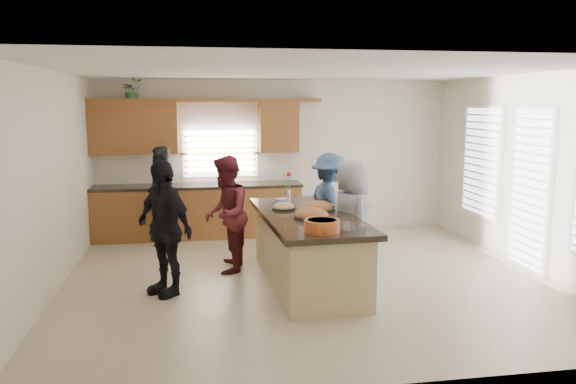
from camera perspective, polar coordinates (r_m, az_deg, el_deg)
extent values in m
plane|color=#C2B290|center=(7.81, 1.86, -8.78)|extent=(6.50, 6.50, 0.00)
cube|color=silver|center=(10.43, -1.38, 3.63)|extent=(6.50, 0.02, 2.80)
cube|color=silver|center=(4.64, 9.35, -3.47)|extent=(6.50, 0.02, 2.80)
cube|color=silver|center=(7.56, -23.01, 0.79)|extent=(0.02, 6.00, 2.80)
cube|color=silver|center=(8.74, 23.29, 1.81)|extent=(0.02, 6.00, 2.80)
cube|color=white|center=(7.44, 1.98, 12.20)|extent=(6.50, 6.00, 0.02)
cube|color=brown|center=(10.16, -9.09, -2.05)|extent=(3.65, 0.62, 0.90)
cube|color=black|center=(10.08, -9.16, 0.60)|extent=(3.70, 0.65, 0.05)
cube|color=brown|center=(10.16, -15.43, 6.27)|extent=(1.50, 0.36, 0.90)
cube|color=brown|center=(10.22, -0.97, 6.61)|extent=(0.70, 0.36, 0.90)
cube|color=brown|center=(10.10, -8.24, 9.21)|extent=(4.05, 0.40, 0.06)
cube|color=brown|center=(10.29, -6.88, 3.91)|extent=(1.35, 0.08, 0.85)
cube|color=white|center=(9.83, 19.06, 2.94)|extent=(0.06, 1.10, 1.75)
cube|color=white|center=(8.67, 23.38, 0.25)|extent=(0.06, 0.85, 2.25)
cube|color=tan|center=(7.48, 2.00, -6.08)|extent=(1.10, 2.54, 0.88)
cube|color=black|center=(7.37, 2.02, -2.51)|extent=(1.26, 2.74, 0.07)
cube|color=black|center=(7.59, 1.98, -8.99)|extent=(1.02, 2.45, 0.08)
cylinder|color=black|center=(7.14, 2.40, -2.50)|extent=(0.48, 0.48, 0.02)
ellipsoid|color=#B46F38|center=(7.14, 2.40, -2.36)|extent=(0.43, 0.43, 0.20)
cylinder|color=black|center=(7.64, 3.13, -1.74)|extent=(0.46, 0.46, 0.02)
ellipsoid|color=#B46F38|center=(7.64, 3.13, -1.61)|extent=(0.42, 0.42, 0.19)
cylinder|color=black|center=(7.66, -0.47, -1.69)|extent=(0.34, 0.34, 0.02)
ellipsoid|color=tan|center=(7.66, -0.47, -1.56)|extent=(0.30, 0.30, 0.14)
cylinder|color=#BE5422|center=(6.35, 3.47, -3.45)|extent=(0.40, 0.40, 0.14)
cylinder|color=beige|center=(6.34, 3.47, -3.01)|extent=(0.33, 0.33, 0.04)
cylinder|color=white|center=(6.46, 5.99, -3.47)|extent=(0.08, 0.08, 0.10)
cylinder|color=#AE92D4|center=(8.23, -0.59, -0.85)|extent=(0.20, 0.20, 0.05)
cylinder|color=silver|center=(8.31, -0.07, -0.34)|extent=(0.11, 0.11, 0.16)
imported|color=#338033|center=(10.15, -15.55, 9.90)|extent=(0.43, 0.41, 0.39)
imported|color=black|center=(9.67, -12.89, -0.41)|extent=(0.40, 0.61, 1.67)
imported|color=maroon|center=(7.99, -6.33, -2.27)|extent=(0.75, 0.90, 1.66)
imported|color=black|center=(7.16, -12.50, -3.57)|extent=(0.95, 1.04, 1.71)
imported|color=#314B6D|center=(8.68, 4.26, -1.41)|extent=(0.84, 1.17, 1.63)
imported|color=gray|center=(7.70, 6.37, -2.81)|extent=(0.65, 0.88, 1.63)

